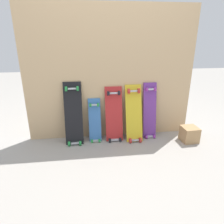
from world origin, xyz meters
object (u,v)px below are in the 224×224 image
Objects in this scene: skateboard_black at (74,116)px; skateboard_red at (114,117)px; skateboard_blue at (95,123)px; skateboard_yellow at (134,116)px; wooden_crate at (189,134)px; skateboard_purple at (150,113)px.

skateboard_black is 1.10× the size of skateboard_red.
skateboard_yellow reaches higher than skateboard_blue.
skateboard_black is 1.62m from wooden_crate.
skateboard_red is 3.85× the size of wooden_crate.
wooden_crate is at bearing -11.70° from skateboard_red.
skateboard_red is at bearing -177.44° from skateboard_purple.
skateboard_purple is at bearing 1.18° from skateboard_blue.
skateboard_red reaches higher than skateboard_blue.
skateboard_yellow is (0.83, -0.02, -0.03)m from skateboard_black.
skateboard_purple is at bearing 2.13° from skateboard_black.
skateboard_blue is 0.79m from skateboard_purple.
skateboard_blue is at bearing 170.36° from wooden_crate.
skateboard_yellow is 3.92× the size of wooden_crate.
wooden_crate is at bearing -9.64° from skateboard_blue.
skateboard_yellow is at bearing -167.13° from skateboard_purple.
skateboard_black reaches higher than skateboard_yellow.
skateboard_red is at bearing 173.32° from skateboard_yellow.
skateboard_black is 4.21× the size of wooden_crate.
skateboard_blue is 1.33m from wooden_crate.
skateboard_red is 0.95× the size of skateboard_purple.
wooden_crate is at bearing -13.50° from skateboard_yellow.
skateboard_purple is 4.05× the size of wooden_crate.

